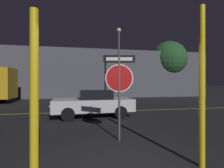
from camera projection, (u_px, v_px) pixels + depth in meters
The scene contains 8 objects.
road_center_stripe at pixel (92, 112), 10.30m from camera, with size 43.55×0.12×0.01m, color gold.
stop_sign at pixel (119, 79), 5.08m from camera, with size 0.92×0.19×2.52m.
yellow_pole_left at pixel (34, 105), 2.43m from camera, with size 0.12×0.12×2.69m, color yellow.
yellow_pole_right at pixel (202, 86), 3.45m from camera, with size 0.12×0.12×3.20m, color yellow.
passing_car_3 at pixel (93, 103), 8.88m from camera, with size 4.06×2.16×1.35m.
street_lamp at pixel (119, 55), 16.93m from camera, with size 0.43×0.43×7.08m.
tree_0 at pixel (169, 59), 23.46m from camera, with size 4.75×4.75×7.36m.
building_backdrop at pixel (98, 74), 22.38m from camera, with size 28.14×4.13×5.77m, color #4C4C56.
Camera 1 is at (-0.80, -3.14, 1.65)m, focal length 28.00 mm.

